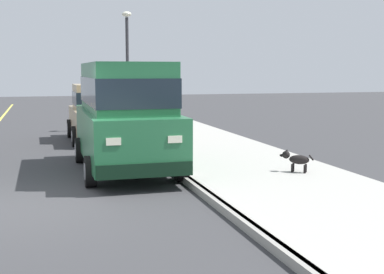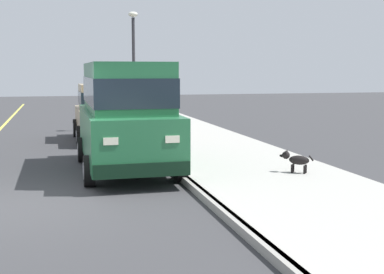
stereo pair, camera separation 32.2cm
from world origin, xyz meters
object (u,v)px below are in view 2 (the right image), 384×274
street_lamp (134,56)px  dog_black (296,160)px  car_green_van (126,112)px  car_tan_hatchback (103,111)px

street_lamp → dog_black: bearing=-78.2°
car_green_van → street_lamp: size_ratio=1.11×
dog_black → street_lamp: 10.46m
car_tan_hatchback → dog_black: bearing=-65.2°
car_tan_hatchback → dog_black: size_ratio=6.16×
dog_black → street_lamp: street_lamp is taller
car_green_van → dog_black: (3.45, -1.87, -0.97)m
car_green_van → street_lamp: (1.36, 8.08, 1.51)m
street_lamp → car_tan_hatchback: bearing=-120.0°
car_tan_hatchback → dog_black: (3.48, -7.53, -0.55)m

